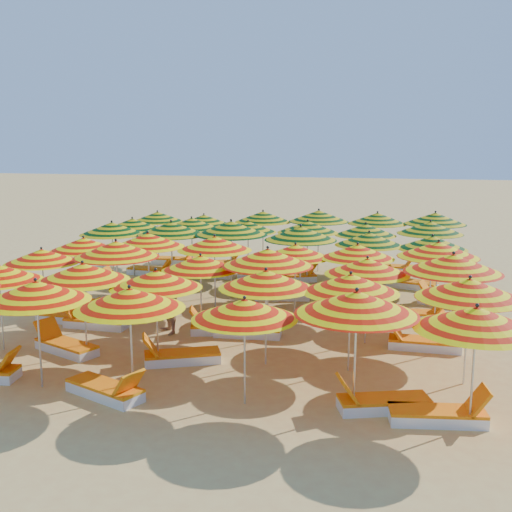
# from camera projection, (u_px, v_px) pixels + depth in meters

# --- Properties ---
(ground) EXTENTS (120.00, 120.00, 0.00)m
(ground) POSITION_uv_depth(u_px,v_px,m) (252.00, 313.00, 18.56)
(ground) COLOR tan
(ground) RESTS_ON ground
(umbrella_1) EXTENTS (2.46, 2.46, 2.29)m
(umbrella_1) POSITION_uv_depth(u_px,v_px,m) (36.00, 291.00, 12.78)
(umbrella_1) COLOR silver
(umbrella_1) RESTS_ON ground
(umbrella_2) EXTENTS (2.81, 2.81, 2.27)m
(umbrella_2) POSITION_uv_depth(u_px,v_px,m) (130.00, 299.00, 12.29)
(umbrella_2) COLOR silver
(umbrella_2) RESTS_ON ground
(umbrella_3) EXTENTS (2.66, 2.66, 2.14)m
(umbrella_3) POSITION_uv_depth(u_px,v_px,m) (245.00, 309.00, 11.98)
(umbrella_3) COLOR silver
(umbrella_3) RESTS_ON ground
(umbrella_4) EXTENTS (2.46, 2.46, 2.40)m
(umbrella_4) POSITION_uv_depth(u_px,v_px,m) (357.00, 303.00, 11.53)
(umbrella_4) COLOR silver
(umbrella_4) RESTS_ON ground
(umbrella_5) EXTENTS (2.60, 2.60, 2.28)m
(umbrella_5) POSITION_uv_depth(u_px,v_px,m) (476.00, 319.00, 10.94)
(umbrella_5) COLOR silver
(umbrella_5) RESTS_ON ground
(umbrella_7) EXTENTS (2.39, 2.39, 2.26)m
(umbrella_7) POSITION_uv_depth(u_px,v_px,m) (83.00, 272.00, 14.69)
(umbrella_7) COLOR silver
(umbrella_7) RESTS_ON ground
(umbrella_8) EXTENTS (2.64, 2.64, 2.20)m
(umbrella_8) POSITION_uv_depth(u_px,v_px,m) (156.00, 279.00, 14.22)
(umbrella_8) COLOR silver
(umbrella_8) RESTS_ON ground
(umbrella_9) EXTENTS (2.35, 2.35, 2.23)m
(umbrella_9) POSITION_uv_depth(u_px,v_px,m) (266.00, 279.00, 14.09)
(umbrella_9) COLOR silver
(umbrella_9) RESTS_ON ground
(umbrella_10) EXTENTS (2.32, 2.32, 2.23)m
(umbrella_10) POSITION_uv_depth(u_px,v_px,m) (351.00, 283.00, 13.70)
(umbrella_10) COLOR silver
(umbrella_10) RESTS_ON ground
(umbrella_11) EXTENTS (2.51, 2.51, 2.31)m
(umbrella_11) POSITION_uv_depth(u_px,v_px,m) (469.00, 289.00, 12.94)
(umbrella_11) COLOR silver
(umbrella_11) RESTS_ON ground
(umbrella_12) EXTENTS (2.45, 2.45, 2.13)m
(umbrella_12) POSITION_uv_depth(u_px,v_px,m) (42.00, 256.00, 17.25)
(umbrella_12) COLOR silver
(umbrella_12) RESTS_ON ground
(umbrella_13) EXTENTS (2.44, 2.44, 2.40)m
(umbrella_13) POSITION_uv_depth(u_px,v_px,m) (116.00, 249.00, 16.92)
(umbrella_13) COLOR silver
(umbrella_13) RESTS_ON ground
(umbrella_14) EXTENTS (2.06, 2.06, 2.13)m
(umbrella_14) POSITION_uv_depth(u_px,v_px,m) (201.00, 263.00, 16.33)
(umbrella_14) COLOR silver
(umbrella_14) RESTS_ON ground
(umbrella_15) EXTENTS (2.90, 2.90, 2.41)m
(umbrella_15) POSITION_uv_depth(u_px,v_px,m) (268.00, 257.00, 15.78)
(umbrella_15) COLOR silver
(umbrella_15) RESTS_ON ground
(umbrella_16) EXTENTS (2.67, 2.67, 2.21)m
(umbrella_16) POSITION_uv_depth(u_px,v_px,m) (367.00, 266.00, 15.56)
(umbrella_16) COLOR silver
(umbrella_16) RESTS_ON ground
(umbrella_17) EXTENTS (2.70, 2.70, 2.43)m
(umbrella_17) POSITION_uv_depth(u_px,v_px,m) (453.00, 263.00, 14.92)
(umbrella_17) COLOR silver
(umbrella_17) RESTS_ON ground
(umbrella_18) EXTENTS (2.51, 2.51, 2.14)m
(umbrella_18) POSITION_uv_depth(u_px,v_px,m) (84.00, 244.00, 19.07)
(umbrella_18) COLOR silver
(umbrella_18) RESTS_ON ground
(umbrella_19) EXTENTS (2.71, 2.71, 2.31)m
(umbrella_19) POSITION_uv_depth(u_px,v_px,m) (148.00, 240.00, 18.92)
(umbrella_19) COLOR silver
(umbrella_19) RESTS_ON ground
(umbrella_20) EXTENTS (2.73, 2.73, 2.29)m
(umbrella_20) POSITION_uv_depth(u_px,v_px,m) (215.00, 243.00, 18.43)
(umbrella_20) COLOR silver
(umbrella_20) RESTS_ON ground
(umbrella_21) EXTENTS (2.03, 2.03, 2.12)m
(umbrella_21) POSITION_uv_depth(u_px,v_px,m) (295.00, 251.00, 18.03)
(umbrella_21) COLOR silver
(umbrella_21) RESTS_ON ground
(umbrella_22) EXTENTS (2.55, 2.55, 2.18)m
(umbrella_22) POSITION_uv_depth(u_px,v_px,m) (358.00, 251.00, 17.68)
(umbrella_22) COLOR silver
(umbrella_22) RESTS_ON ground
(umbrella_23) EXTENTS (2.22, 2.22, 2.33)m
(umbrella_23) POSITION_uv_depth(u_px,v_px,m) (438.00, 250.00, 17.22)
(umbrella_23) COLOR silver
(umbrella_23) RESTS_ON ground
(umbrella_24) EXTENTS (2.36, 2.36, 2.28)m
(umbrella_24) POSITION_uv_depth(u_px,v_px,m) (112.00, 228.00, 21.43)
(umbrella_24) COLOR silver
(umbrella_24) RESTS_ON ground
(umbrella_25) EXTENTS (2.84, 2.84, 2.39)m
(umbrella_25) POSITION_uv_depth(u_px,v_px,m) (171.00, 228.00, 20.76)
(umbrella_25) COLOR silver
(umbrella_25) RESTS_ON ground
(umbrella_26) EXTENTS (2.98, 2.98, 2.47)m
(umbrella_26) POSITION_uv_depth(u_px,v_px,m) (231.00, 228.00, 20.32)
(umbrella_26) COLOR silver
(umbrella_26) RESTS_ON ground
(umbrella_27) EXTENTS (2.83, 2.83, 2.38)m
(umbrella_27) POSITION_uv_depth(u_px,v_px,m) (301.00, 233.00, 19.76)
(umbrella_27) COLOR silver
(umbrella_27) RESTS_ON ground
(umbrella_28) EXTENTS (2.61, 2.61, 2.22)m
(umbrella_28) POSITION_uv_depth(u_px,v_px,m) (369.00, 239.00, 19.60)
(umbrella_28) COLOR silver
(umbrella_28) RESTS_ON ground
(umbrella_29) EXTENTS (2.56, 2.56, 2.20)m
(umbrella_29) POSITION_uv_depth(u_px,v_px,m) (432.00, 243.00, 19.01)
(umbrella_29) COLOR silver
(umbrella_29) RESTS_ON ground
(umbrella_30) EXTENTS (2.56, 2.56, 2.17)m
(umbrella_30) POSITION_uv_depth(u_px,v_px,m) (132.00, 224.00, 23.21)
(umbrella_30) COLOR silver
(umbrella_30) RESTS_ON ground
(umbrella_31) EXTENTS (2.61, 2.61, 2.23)m
(umbrella_31) POSITION_uv_depth(u_px,v_px,m) (192.00, 224.00, 22.93)
(umbrella_31) COLOR silver
(umbrella_31) RESTS_ON ground
(umbrella_32) EXTENTS (2.52, 2.52, 2.14)m
(umbrella_32) POSITION_uv_depth(u_px,v_px,m) (248.00, 227.00, 22.67)
(umbrella_32) COLOR silver
(umbrella_32) RESTS_ON ground
(umbrella_33) EXTENTS (2.32, 2.32, 2.23)m
(umbrella_33) POSITION_uv_depth(u_px,v_px,m) (308.00, 227.00, 22.08)
(umbrella_33) COLOR silver
(umbrella_33) RESTS_ON ground
(umbrella_34) EXTENTS (2.73, 2.73, 2.20)m
(umbrella_34) POSITION_uv_depth(u_px,v_px,m) (366.00, 230.00, 21.62)
(umbrella_34) COLOR silver
(umbrella_34) RESTS_ON ground
(umbrella_35) EXTENTS (2.87, 2.87, 2.32)m
(umbrella_35) POSITION_uv_depth(u_px,v_px,m) (430.00, 228.00, 21.34)
(umbrella_35) COLOR silver
(umbrella_35) RESTS_ON ground
(umbrella_36) EXTENTS (2.28, 2.28, 2.17)m
(umbrella_36) POSITION_uv_depth(u_px,v_px,m) (158.00, 217.00, 25.26)
(umbrella_36) COLOR silver
(umbrella_36) RESTS_ON ground
(umbrella_37) EXTENTS (2.52, 2.52, 2.12)m
(umbrella_37) POSITION_uv_depth(u_px,v_px,m) (204.00, 220.00, 24.74)
(umbrella_37) COLOR silver
(umbrella_37) RESTS_ON ground
(umbrella_38) EXTENTS (2.82, 2.82, 2.29)m
(umbrella_38) POSITION_uv_depth(u_px,v_px,m) (263.00, 217.00, 24.43)
(umbrella_38) COLOR silver
(umbrella_38) RESTS_ON ground
(umbrella_39) EXTENTS (2.91, 2.91, 2.39)m
(umbrella_39) POSITION_uv_depth(u_px,v_px,m) (319.00, 216.00, 23.93)
(umbrella_39) COLOR silver
(umbrella_39) RESTS_ON ground
(umbrella_40) EXTENTS (2.90, 2.90, 2.32)m
(umbrella_40) POSITION_uv_depth(u_px,v_px,m) (377.00, 218.00, 23.74)
(umbrella_40) COLOR silver
(umbrella_40) RESTS_ON ground
(umbrella_41) EXTENTS (2.85, 2.85, 2.39)m
(umbrella_41) POSITION_uv_depth(u_px,v_px,m) (435.00, 218.00, 23.23)
(umbrella_41) COLOR silver
(umbrella_41) RESTS_ON ground
(lounger_1) EXTENTS (1.82, 1.24, 0.69)m
(lounger_1) POSITION_uv_depth(u_px,v_px,m) (106.00, 390.00, 12.62)
(lounger_1) COLOR white
(lounger_1) RESTS_ON ground
(lounger_2) EXTENTS (1.83, 1.09, 0.69)m
(lounger_2) POSITION_uv_depth(u_px,v_px,m) (381.00, 403.00, 12.00)
(lounger_2) COLOR white
(lounger_2) RESTS_ON ground
(lounger_3) EXTENTS (1.80, 0.81, 0.69)m
(lounger_3) POSITION_uv_depth(u_px,v_px,m) (440.00, 415.00, 11.49)
(lounger_3) COLOR white
(lounger_3) RESTS_ON ground
(lounger_4) EXTENTS (1.82, 1.25, 0.69)m
(lounger_4) POSITION_uv_depth(u_px,v_px,m) (65.00, 346.00, 15.23)
(lounger_4) COLOR white
(lounger_4) RESTS_ON ground
(lounger_5) EXTENTS (1.82, 1.22, 0.69)m
(lounger_5) POSITION_uv_depth(u_px,v_px,m) (180.00, 356.00, 14.51)
(lounger_5) COLOR white
(lounger_5) RESTS_ON ground
(lounger_6) EXTENTS (1.75, 0.65, 0.69)m
(lounger_6) POSITION_uv_depth(u_px,v_px,m) (70.00, 317.00, 17.68)
(lounger_6) COLOR white
(lounger_6) RESTS_ON ground
(lounger_7) EXTENTS (1.75, 0.64, 0.69)m
(lounger_7) POSITION_uv_depth(u_px,v_px,m) (95.00, 322.00, 17.19)
(lounger_7) COLOR white
(lounger_7) RESTS_ON ground
(lounger_8) EXTENTS (1.82, 1.01, 0.69)m
(lounger_8) POSITION_uv_depth(u_px,v_px,m) (222.00, 327.00, 16.70)
(lounger_8) COLOR white
(lounger_8) RESTS_ON ground
(lounger_9) EXTENTS (1.77, 0.71, 0.69)m
(lounger_9) POSITION_uv_depth(u_px,v_px,m) (246.00, 330.00, 16.45)
(lounger_9) COLOR white
(lounger_9) RESTS_ON ground
(lounger_10) EXTENTS (1.75, 0.63, 0.69)m
(lounger_10) POSITION_uv_depth(u_px,v_px,m) (422.00, 343.00, 15.45)
(lounger_10) COLOR white
(lounger_10) RESTS_ON ground
(lounger_11) EXTENTS (1.83, 1.09, 0.69)m
(lounger_11) POSITION_uv_depth(u_px,v_px,m) (67.00, 300.00, 19.42)
(lounger_11) COLOR white
(lounger_11) RESTS_ON ground
(lounger_12) EXTENTS (1.79, 0.78, 0.69)m
(lounger_12) POSITION_uv_depth(u_px,v_px,m) (416.00, 315.00, 17.84)
(lounger_12) COLOR white
(lounger_12) RESTS_ON ground
(lounger_13) EXTENTS (1.74, 0.61, 0.69)m
(lounger_13) POSITION_uv_depth(u_px,v_px,m) (128.00, 283.00, 21.65)
(lounger_13) COLOR white
(lounger_13) RESTS_ON ground
(lounger_14) EXTENTS (1.81, 0.90, 0.69)m
(lounger_14) POSITION_uv_depth(u_px,v_px,m) (281.00, 294.00, 20.14)
(lounger_14) COLOR white
(lounger_14) RESTS_ON ground
(lounger_15) EXTENTS (1.82, 1.03, 0.69)m
(lounger_15) POSITION_uv_depth(u_px,v_px,m) (446.00, 300.00, 19.42)
(lounger_15) COLOR white
(lounger_15) RESTS_ON ground
(lounger_16) EXTENTS (1.79, 0.77, 0.69)m
(lounger_16) POSITION_uv_depth(u_px,v_px,m) (152.00, 271.00, 23.64)
(lounger_16) COLOR white
(lounger_16) RESTS_ON ground
(lounger_17) EXTENTS (1.76, 0.66, 0.69)m
(lounger_17) POSITION_uv_depth(u_px,v_px,m) (209.00, 273.00, 23.28)
(lounger_17) COLOR white
(lounger_17) RESTS_ON ground
(lounger_18) EXTENTS (1.81, 0.89, 0.69)m
(lounger_18) POSITION_uv_depth(u_px,v_px,m) (264.00, 276.00, 22.73)
(lounger_18) COLOR white
(lounger_18) RESTS_ON ground
(lounger_19) EXTENTS (1.82, 1.17, 0.69)m
(lounger_19) POSITION_uv_depth(u_px,v_px,m) (293.00, 277.00, 22.58)
(lounger_19) COLOR white
(lounger_19) RESTS_ON ground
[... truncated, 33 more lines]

